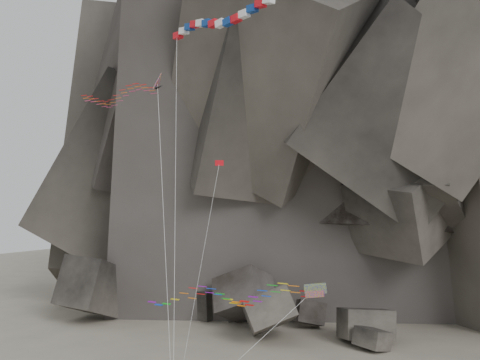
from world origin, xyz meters
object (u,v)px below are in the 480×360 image
at_px(delta_kite, 114,95).
at_px(parafoil_kite, 220,294).
at_px(banner_kite, 218,22).
at_px(pennant_kite, 212,201).

xyz_separation_m(delta_kite, parafoil_kite, (10.01, -0.28, -15.75)).
distance_m(delta_kite, parafoil_kite, 18.67).
relative_size(banner_kite, pennant_kite, 1.65).
xyz_separation_m(delta_kite, banner_kite, (9.14, 1.03, 5.30)).
relative_size(delta_kite, pennant_kite, 1.40).
distance_m(banner_kite, pennant_kite, 14.36).
xyz_separation_m(banner_kite, parafoil_kite, (0.87, -1.31, -21.05)).
distance_m(delta_kite, banner_kite, 10.62).
bearing_deg(pennant_kite, delta_kite, 152.21).
bearing_deg(parafoil_kite, delta_kite, 165.09).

